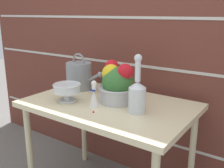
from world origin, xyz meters
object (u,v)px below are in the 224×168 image
crystal_pedestal_bowl (67,89)px  glass_decanter (137,94)px  watering_can (79,75)px  flower_planter (117,84)px  figurine_vase (94,96)px

crystal_pedestal_bowl → glass_decanter: glass_decanter is taller
watering_can → glass_decanter: size_ratio=0.98×
flower_planter → figurine_vase: size_ratio=1.58×
flower_planter → glass_decanter: glass_decanter is taller
watering_can → figurine_vase: bearing=-36.1°
crystal_pedestal_bowl → glass_decanter: bearing=10.4°
crystal_pedestal_bowl → figurine_vase: (0.22, 0.02, -0.01)m
watering_can → glass_decanter: bearing=-16.6°
watering_can → flower_planter: (0.41, -0.08, 0.01)m
watering_can → crystal_pedestal_bowl: 0.30m
watering_can → figurine_vase: size_ratio=1.99×
crystal_pedestal_bowl → figurine_vase: size_ratio=1.09×
flower_planter → figurine_vase: bearing=-109.4°
flower_planter → glass_decanter: (0.21, -0.10, -0.01)m
crystal_pedestal_bowl → watering_can: bearing=115.8°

